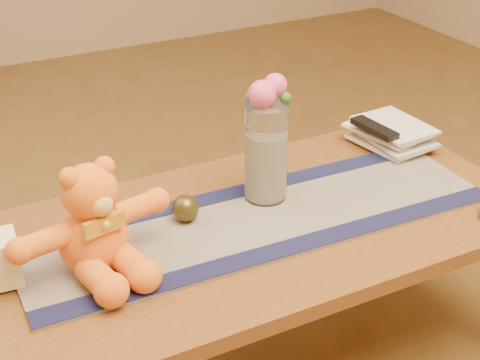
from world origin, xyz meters
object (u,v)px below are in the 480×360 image
teddy_bear (91,218)px  book_bottom (370,150)px  tv_remote (374,128)px  glass_vase (266,152)px  bronze_ball (185,208)px

teddy_bear → book_bottom: (0.90, 0.18, -0.12)m
teddy_bear → tv_remote: bearing=0.3°
teddy_bear → glass_vase: glass_vase is taller
bronze_ball → book_bottom: bronze_ball is taller
book_bottom → tv_remote: bearing=-93.0°
glass_vase → bronze_ball: 0.25m
bronze_ball → glass_vase: bearing=2.5°
teddy_bear → glass_vase: (0.49, 0.09, 0.01)m
book_bottom → bronze_ball: bearing=-179.9°
bronze_ball → tv_remote: size_ratio=0.43×
teddy_bear → book_bottom: 0.92m
bronze_ball → book_bottom: bearing=9.0°
glass_vase → tv_remote: bearing=11.2°
glass_vase → book_bottom: 0.44m
glass_vase → bronze_ball: size_ratio=3.82×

